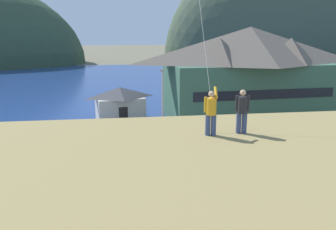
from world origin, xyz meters
name	(u,v)px	position (x,y,z in m)	size (l,w,h in m)	color
ground_plane	(168,206)	(0.00, 0.00, 0.00)	(600.00, 600.00, 0.00)	#66604C
parking_lot_pad	(159,174)	(0.00, 5.00, 0.05)	(40.00, 20.00, 0.10)	slate
bay_water	(133,81)	(0.00, 60.00, 0.01)	(360.00, 84.00, 0.03)	navy
far_hill_east_peak	(269,61)	(56.76, 112.99, 0.00)	(85.20, 46.59, 85.48)	#42513D
harbor_lodge	(249,70)	(13.57, 22.17, 6.25)	(22.50, 12.33, 11.69)	#38604C
storage_shed_waterside	(120,103)	(-2.97, 23.26, 2.22)	(7.00, 5.32, 4.27)	beige
wharf_dock	(131,100)	(-1.29, 34.53, 0.35)	(3.20, 12.50, 0.70)	#70604C
moored_boat_wharfside	(109,103)	(-4.71, 31.30, 0.72)	(2.46, 6.84, 2.16)	#A8A399
parked_car_front_row_end	(89,191)	(-5.05, 0.64, 1.06)	(4.26, 2.18, 1.82)	#B28923
parked_car_mid_row_far	(201,151)	(3.84, 7.22, 1.06)	(4.32, 2.31, 1.82)	silver
parked_car_mid_row_center	(32,162)	(-9.97, 6.53, 1.06)	(4.24, 2.13, 1.82)	red
parked_car_lone_by_shed	(236,183)	(4.76, 0.54, 1.06)	(4.33, 2.31, 1.82)	red
parked_car_front_row_silver	(326,145)	(15.37, 7.14, 1.06)	(4.27, 2.19, 1.82)	red
parked_car_back_row_left	(147,154)	(-0.82, 6.94, 1.06)	(4.31, 2.29, 1.82)	red
parking_light_pole	(162,105)	(0.94, 10.55, 4.46)	(0.24, 0.78, 7.64)	#ADADB2
person_kite_flyer	(211,111)	(0.61, -7.72, 8.03)	(0.58, 0.63, 1.86)	#384770
person_companion	(242,110)	(1.89, -7.61, 8.01)	(0.54, 0.40, 1.74)	#384770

